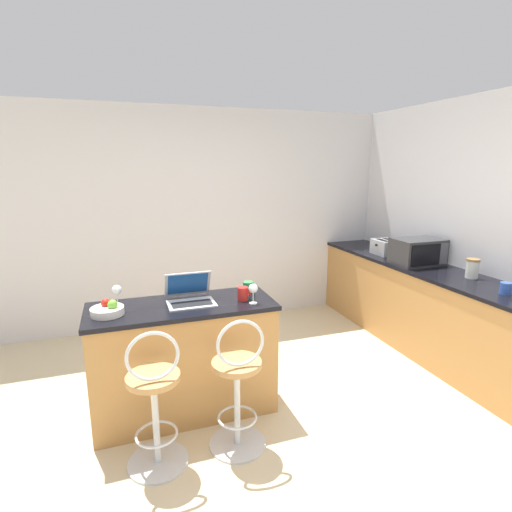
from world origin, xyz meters
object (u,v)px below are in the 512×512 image
(fruit_bowl, at_px, (108,310))
(bar_stool_far, at_px, (238,388))
(wine_glass_short, at_px, (253,289))
(wine_glass_tall, at_px, (117,291))
(mug_green, at_px, (248,287))
(laptop, at_px, (190,295))
(mug_blue, at_px, (506,288))
(mug_red, at_px, (243,293))
(bar_stool_near, at_px, (155,404))
(microwave, at_px, (418,252))
(toaster, at_px, (385,247))
(storage_jar, at_px, (472,268))

(fruit_bowl, bearing_deg, bar_stool_far, -32.11)
(wine_glass_short, bearing_deg, wine_glass_tall, 164.27)
(mug_green, relative_size, wine_glass_tall, 0.62)
(laptop, distance_m, mug_blue, 2.56)
(wine_glass_short, xyz_separation_m, fruit_bowl, (-1.04, 0.11, -0.08))
(laptop, xyz_separation_m, mug_red, (0.40, -0.09, -0.00))
(laptop, bearing_deg, bar_stool_far, -70.77)
(wine_glass_short, bearing_deg, laptop, 156.11)
(bar_stool_near, bearing_deg, mug_red, 33.50)
(laptop, distance_m, wine_glass_tall, 0.54)
(mug_red, xyz_separation_m, fruit_bowl, (-1.00, 0.01, -0.01))
(microwave, distance_m, mug_red, 2.16)
(toaster, bearing_deg, bar_stool_near, -151.80)
(laptop, relative_size, wine_glass_short, 2.27)
(microwave, distance_m, wine_glass_short, 2.14)
(bar_stool_near, height_order, laptop, laptop)
(mug_blue, bearing_deg, fruit_bowl, 169.45)
(mug_blue, height_order, wine_glass_short, wine_glass_short)
(bar_stool_near, relative_size, fruit_bowl, 4.25)
(bar_stool_near, bearing_deg, laptop, 59.63)
(mug_red, height_order, mug_green, mug_red)
(storage_jar, bearing_deg, mug_green, 172.15)
(microwave, bearing_deg, storage_jar, -79.73)
(bar_stool_far, distance_m, wine_glass_tall, 1.14)
(bar_stool_far, distance_m, wine_glass_short, 0.73)
(laptop, bearing_deg, mug_blue, -14.88)
(bar_stool_far, bearing_deg, wine_glass_tall, 137.85)
(bar_stool_near, xyz_separation_m, mug_blue, (2.82, -0.07, 0.50))
(laptop, height_order, storage_jar, laptop)
(laptop, xyz_separation_m, fruit_bowl, (-0.59, -0.09, -0.02))
(microwave, bearing_deg, bar_stool_far, -156.50)
(mug_blue, bearing_deg, microwave, 88.53)
(bar_stool_near, bearing_deg, mug_blue, -1.43)
(mug_green, bearing_deg, toaster, 22.83)
(laptop, xyz_separation_m, wine_glass_tall, (-0.53, 0.08, 0.07))
(fruit_bowl, bearing_deg, wine_glass_tall, 67.96)
(laptop, bearing_deg, wine_glass_short, -23.89)
(laptop, distance_m, wine_glass_short, 0.49)
(laptop, height_order, wine_glass_short, laptop)
(bar_stool_near, relative_size, bar_stool_far, 1.00)
(mug_blue, bearing_deg, storage_jar, 73.53)
(mug_blue, height_order, mug_green, mug_blue)
(microwave, relative_size, mug_red, 4.88)
(laptop, height_order, microwave, microwave)
(bar_stool_near, relative_size, toaster, 3.45)
(laptop, bearing_deg, microwave, 9.34)
(mug_blue, bearing_deg, mug_red, 164.79)
(mug_green, bearing_deg, fruit_bowl, -170.60)
(laptop, height_order, mug_green, laptop)
(mug_green, relative_size, fruit_bowl, 0.45)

